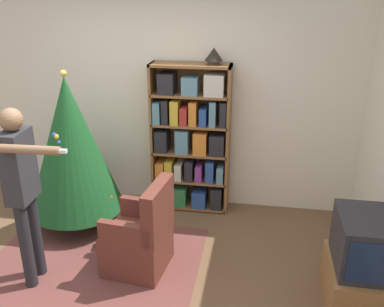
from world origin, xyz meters
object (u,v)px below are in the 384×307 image
(bookshelf, at_px, (191,141))
(christmas_tree, at_px, (71,146))
(standing_person, at_px, (22,184))
(television, at_px, (362,242))
(table_lamp, at_px, (214,55))
(armchair, at_px, (141,239))

(bookshelf, bearing_deg, christmas_tree, -153.09)
(standing_person, bearing_deg, christmas_tree, 178.40)
(television, height_order, table_lamp, table_lamp)
(table_lamp, bearing_deg, christmas_tree, -157.00)
(table_lamp, bearing_deg, television, -46.95)
(television, xyz_separation_m, armchair, (-1.94, 0.22, -0.32))
(television, distance_m, armchair, 1.98)
(christmas_tree, bearing_deg, standing_person, -89.32)
(christmas_tree, xyz_separation_m, table_lamp, (1.46, 0.62, 0.91))
(television, bearing_deg, bookshelf, 137.91)
(television, distance_m, christmas_tree, 3.03)
(armchair, bearing_deg, table_lamp, 164.67)
(television, relative_size, armchair, 0.65)
(television, distance_m, standing_person, 2.88)
(christmas_tree, distance_m, standing_person, 1.01)
(bookshelf, xyz_separation_m, armchair, (-0.26, -1.29, -0.55))
(television, relative_size, table_lamp, 3.00)
(table_lamp, bearing_deg, standing_person, -131.55)
(standing_person, height_order, table_lamp, table_lamp)
(armchair, relative_size, standing_person, 0.55)
(television, bearing_deg, christmas_tree, 162.61)
(bookshelf, relative_size, christmas_tree, 0.99)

